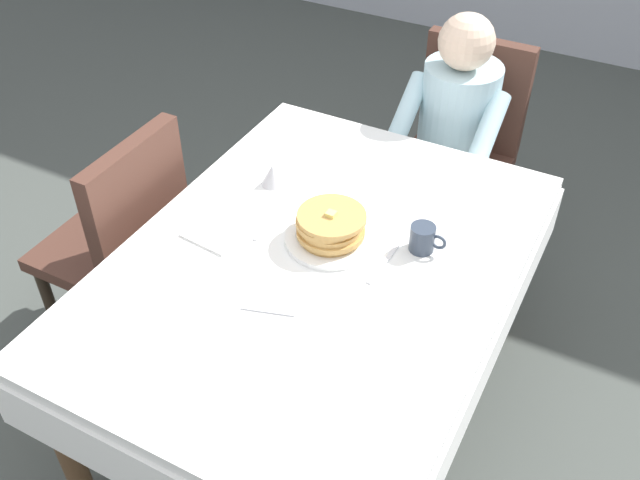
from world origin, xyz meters
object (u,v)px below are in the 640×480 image
object	(u,v)px
breakfast_stack	(329,226)
cup_coffee	(423,238)
chair_diner	(462,137)
plate_breakfast	(329,238)
chair_left_side	(124,235)
syrup_pitcher	(273,175)
fork_left_of_plate	(272,225)
dining_table_main	(316,281)
knife_right_of_plate	(384,263)
diner_person	(453,126)
spoon_near_edge	(268,311)

from	to	relation	value
breakfast_stack	cup_coffee	bearing A→B (deg)	19.70
chair_diner	plate_breakfast	xyz separation A→B (m)	(-0.08, -1.08, 0.22)
chair_left_side	breakfast_stack	bearing A→B (deg)	-83.31
syrup_pitcher	cup_coffee	bearing A→B (deg)	-8.00
chair_left_side	fork_left_of_plate	bearing A→B (deg)	-82.77
syrup_pitcher	chair_diner	bearing A→B (deg)	67.39
dining_table_main	knife_right_of_plate	xyz separation A→B (m)	(0.19, 0.07, 0.09)
chair_diner	breakfast_stack	world-z (taller)	chair_diner
dining_table_main	diner_person	xyz separation A→B (m)	(0.07, 1.01, 0.02)
chair_left_side	cup_coffee	world-z (taller)	chair_left_side
breakfast_stack	spoon_near_edge	distance (m)	0.35
cup_coffee	spoon_near_edge	distance (m)	0.52
dining_table_main	chair_left_side	world-z (taller)	chair_left_side
plate_breakfast	breakfast_stack	distance (m)	0.05
chair_diner	breakfast_stack	size ratio (longest dim) A/B	4.36
dining_table_main	fork_left_of_plate	size ratio (longest dim) A/B	8.47
fork_left_of_plate	cup_coffee	bearing A→B (deg)	-70.76
dining_table_main	knife_right_of_plate	world-z (taller)	knife_right_of_plate
chair_diner	syrup_pitcher	world-z (taller)	chair_diner
chair_left_side	knife_right_of_plate	distance (m)	0.98
plate_breakfast	cup_coffee	bearing A→B (deg)	19.03
plate_breakfast	diner_person	bearing A→B (deg)	85.19
breakfast_stack	knife_right_of_plate	bearing A→B (deg)	-5.12
syrup_pitcher	fork_left_of_plate	distance (m)	0.22
breakfast_stack	plate_breakfast	bearing A→B (deg)	109.38
breakfast_stack	syrup_pitcher	bearing A→B (deg)	150.02
dining_table_main	syrup_pitcher	bearing A→B (deg)	139.13
chair_left_side	breakfast_stack	distance (m)	0.82
dining_table_main	chair_left_side	bearing A→B (deg)	180.00
chair_left_side	fork_left_of_plate	world-z (taller)	chair_left_side
fork_left_of_plate	spoon_near_edge	bearing A→B (deg)	-145.34
diner_person	knife_right_of_plate	world-z (taller)	diner_person
dining_table_main	diner_person	world-z (taller)	diner_person
chair_left_side	plate_breakfast	size ratio (longest dim) A/B	3.32
plate_breakfast	fork_left_of_plate	bearing A→B (deg)	-173.99
syrup_pitcher	spoon_near_edge	size ratio (longest dim) A/B	0.53
diner_person	dining_table_main	bearing A→B (deg)	85.90
chair_diner	chair_left_side	distance (m)	1.44
chair_diner	chair_left_side	xyz separation A→B (m)	(-0.84, -1.17, 0.00)
knife_right_of_plate	diner_person	bearing A→B (deg)	8.88
diner_person	fork_left_of_plate	bearing A→B (deg)	74.13
chair_diner	diner_person	world-z (taller)	diner_person
chair_left_side	plate_breakfast	xyz separation A→B (m)	(0.77, 0.09, 0.22)
chair_left_side	fork_left_of_plate	distance (m)	0.62
chair_diner	spoon_near_edge	xyz separation A→B (m)	(-0.09, -1.42, 0.21)
fork_left_of_plate	spoon_near_edge	distance (m)	0.37
spoon_near_edge	dining_table_main	bearing A→B (deg)	69.91
chair_left_side	breakfast_stack	xyz separation A→B (m)	(0.77, 0.09, 0.27)
breakfast_stack	dining_table_main	bearing A→B (deg)	-87.61
cup_coffee	dining_table_main	bearing A→B (deg)	-144.63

